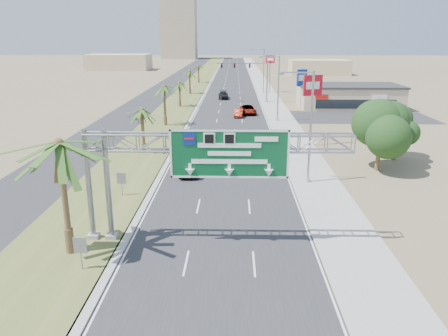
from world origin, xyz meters
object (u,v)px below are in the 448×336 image
Objects in this scene: palm_near at (59,144)px; car_mid_lane at (239,113)px; store_building at (349,97)px; car_left_lane at (189,165)px; car_right_lane at (248,110)px; pole_sign_red_far at (270,62)px; pole_sign_blue at (302,79)px; sign_gantry at (204,151)px; pole_sign_red_near at (312,89)px; signal_mast at (257,78)px; car_far at (223,95)px.

palm_near reaches higher than car_mid_lane.
car_left_lane is (-25.56, -41.48, -1.14)m from store_building.
car_right_lane is 31.41m from pole_sign_red_far.
car_mid_lane is 15.49m from pole_sign_blue.
store_building reaches higher than car_right_lane.
car_left_lane is 34.63m from car_right_lane.
car_mid_lane is at bearing -153.48° from store_building.
pole_sign_blue is 24.06m from pole_sign_red_far.
pole_sign_blue reaches higher than car_mid_lane.
car_left_lane is at bearing -106.88° from car_right_lane.
pole_sign_red_near is at bearing 67.26° from sign_gantry.
car_right_lane is (1.60, 2.73, 0.08)m from car_mid_lane.
palm_near is 34.14m from pole_sign_red_near.
car_left_lane is at bearing -112.23° from pole_sign_blue.
sign_gantry is 2.30× the size of pole_sign_blue.
sign_gantry is at bearing -95.74° from signal_mast.
sign_gantry is 1.91× the size of pole_sign_red_far.
pole_sign_red_far is (3.83, 16.75, 2.07)m from signal_mast.
car_mid_lane is at bearing -84.38° from car_far.
store_building is 32.45m from pole_sign_red_near.
pole_sign_red_far is at bearing 99.59° from pole_sign_blue.
pole_sign_red_far reaches higher than car_left_lane.
store_building reaches higher than car_mid_lane.
pole_sign_red_near is at bearing -76.86° from car_far.
store_building is at bearing 53.40° from car_left_lane.
pole_sign_red_far is (12.56, 64.20, 6.07)m from car_left_lane.
palm_near is 1.66× the size of car_left_lane.
car_far is 0.59× the size of pole_sign_red_near.
signal_mast reaches higher than sign_gantry.
car_left_lane is 44.01m from pole_sign_blue.
store_building is 4.59× the size of car_mid_lane.
car_left_lane is 1.28× the size of car_mid_lane.
pole_sign_red_far is at bearing 119.77° from store_building.
pole_sign_blue is at bearing -42.87° from car_far.
pole_sign_blue is (11.50, 9.28, 4.66)m from car_mid_lane.
sign_gantry is at bearing -89.54° from car_mid_lane.
car_mid_lane is (-3.67, -16.20, -4.20)m from signal_mast.
pole_sign_red_far is at bearing 44.13° from car_far.
car_left_lane is at bearing -139.10° from pole_sign_red_near.
store_building is 2.48× the size of pole_sign_blue.
pole_sign_red_near is at bearing -82.36° from signal_mast.
car_mid_lane is 22.15m from pole_sign_red_near.
store_building is at bearing 67.98° from pole_sign_red_near.
sign_gantry is 4.27× the size of car_mid_lane.
sign_gantry is at bearing -112.74° from pole_sign_red_near.
car_mid_lane is at bearing -102.82° from pole_sign_red_far.
pole_sign_red_near is 29.00m from pole_sign_blue.
pole_sign_red_far reaches higher than signal_mast.
car_left_lane is 0.69× the size of pole_sign_blue.
store_building is at bearing 6.02° from pole_sign_blue.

